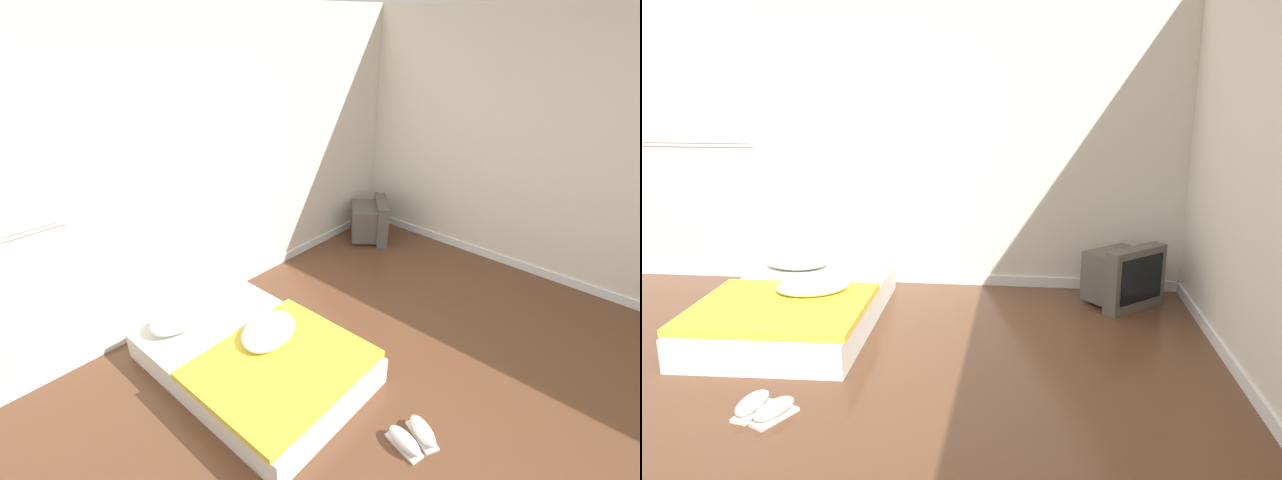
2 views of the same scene
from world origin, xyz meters
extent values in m
plane|color=brown|center=(0.00, 0.00, 0.00)|extent=(20.00, 20.00, 0.00)
cube|color=silver|center=(0.00, 2.59, 1.30)|extent=(8.17, 0.06, 2.60)
cube|color=white|center=(0.00, 2.55, 0.04)|extent=(8.17, 0.02, 0.09)
cube|color=silver|center=(-1.31, 2.55, 1.76)|extent=(1.04, 0.01, 1.16)
cube|color=white|center=(-1.31, 2.55, 1.76)|extent=(0.97, 0.01, 1.09)
cube|color=silver|center=(-0.08, 1.50, 0.11)|extent=(1.19, 1.76, 0.23)
ellipsoid|color=silver|center=(-0.30, 2.14, 0.30)|extent=(0.53, 0.36, 0.14)
cube|color=yellow|center=(-0.07, 1.18, 0.25)|extent=(1.19, 1.04, 0.05)
ellipsoid|color=silver|center=(0.07, 1.46, 0.32)|extent=(0.61, 0.53, 0.11)
cube|color=#56514C|center=(2.30, 2.25, 0.23)|extent=(0.54, 0.53, 0.40)
cube|color=#56514C|center=(2.44, 2.09, 0.25)|extent=(0.51, 0.47, 0.50)
cube|color=black|center=(2.48, 2.04, 0.26)|extent=(0.36, 0.31, 0.36)
cube|color=silver|center=(0.13, 0.25, 0.01)|extent=(0.15, 0.28, 0.02)
ellipsoid|color=white|center=(0.13, 0.25, 0.06)|extent=(0.17, 0.28, 0.09)
cube|color=silver|center=(0.28, 0.20, 0.01)|extent=(0.21, 0.28, 0.02)
ellipsoid|color=white|center=(0.28, 0.20, 0.06)|extent=(0.22, 0.28, 0.09)
camera|label=1|loc=(-1.58, -0.58, 2.47)|focal=24.00mm
camera|label=2|loc=(1.59, -2.65, 1.76)|focal=35.00mm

